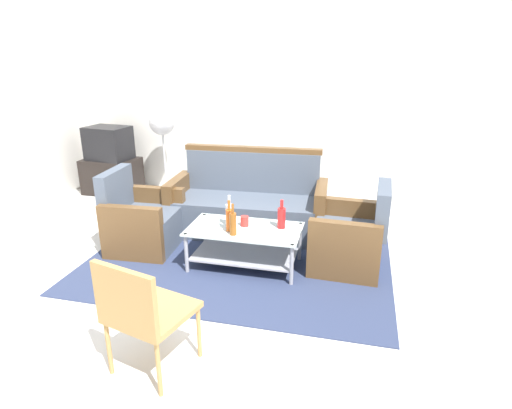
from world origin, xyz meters
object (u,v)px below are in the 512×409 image
armchair_right (350,239)px  cup (245,221)px  pedestal_fan (162,128)px  bottle_red (282,217)px  television (109,143)px  wicker_chair (142,309)px  bottle_clear (229,214)px  couch (248,206)px  coffee_table (245,241)px  tv_stand (112,176)px  bottle_brown (233,223)px  bottle_orange (229,219)px  armchair_left (142,223)px

armchair_right → cup: armchair_right is taller
armchair_right → pedestal_fan: (-2.72, 1.63, 0.73)m
bottle_red → television: television is taller
television → wicker_chair: television is taller
bottle_clear → pedestal_fan: size_ratio=0.25×
couch → armchair_right: bearing=150.1°
coffee_table → tv_stand: (-2.56, 1.83, -0.01)m
armchair_right → bottle_brown: bearing=114.1°
bottle_red → bottle_brown: bearing=-146.6°
bottle_red → bottle_brown: 0.49m
wicker_chair → couch: bearing=103.6°
armchair_right → bottle_brown: armchair_right is taller
cup → pedestal_fan: 2.55m
bottle_clear → couch: bearing=91.9°
coffee_table → bottle_orange: bearing=-145.3°
bottle_red → wicker_chair: wicker_chair is taller
bottle_orange → pedestal_fan: pedestal_fan is taller
armchair_right → tv_stand: (-3.57, 1.58, -0.03)m
armchair_left → bottle_red: 1.56m
couch → cup: bearing=99.4°
armchair_left → cup: size_ratio=8.50×
bottle_red → tv_stand: 3.40m
armchair_left → bottle_brown: armchair_left is taller
bottle_red → cup: bearing=-174.0°
armchair_right → tv_stand: bearing=68.6°
bottle_red → cup: 0.37m
armchair_left → wicker_chair: size_ratio=1.01×
armchair_left → bottle_clear: 1.07m
bottle_brown → wicker_chair: size_ratio=0.36×
armchair_right → coffee_table: bearing=106.6°
coffee_table → tv_stand: size_ratio=1.38×
couch → television: bearing=-25.1°
coffee_table → bottle_red: 0.44m
cup → wicker_chair: bearing=-97.5°
tv_stand → wicker_chair: wicker_chair is taller
armchair_right → wicker_chair: (-1.24, -1.87, 0.21)m
coffee_table → bottle_clear: bearing=167.5°
armchair_right → television: size_ratio=1.30×
armchair_right → bottle_orange: armchair_right is taller
armchair_right → bottle_brown: (-1.07, -0.43, 0.24)m
armchair_left → bottle_brown: (1.13, -0.35, 0.24)m
couch → television: size_ratio=2.81×
bottle_brown → pedestal_fan: bearing=128.7°
armchair_left → coffee_table: (1.19, -0.17, -0.02)m
couch → armchair_left: size_ratio=2.16×
bottle_brown → bottle_clear: bearing=115.3°
armchair_left → bottle_clear: size_ratio=2.71×
bottle_red → television: size_ratio=0.44×
armchair_left → couch: bearing=121.4°
bottle_orange → bottle_red: bearing=21.5°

